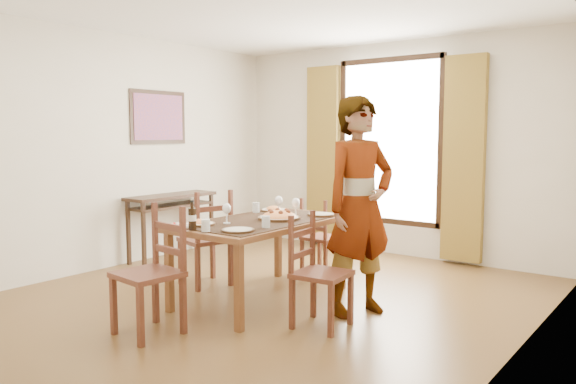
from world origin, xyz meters
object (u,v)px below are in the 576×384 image
Objects in this scene: dining_table at (262,227)px; man at (360,206)px; console_table at (172,204)px; pasta_platter at (279,214)px.

dining_table is 0.89× the size of man.
console_table is 3.00× the size of pasta_platter.
dining_table is at bearing -18.76° from console_table.
man is at bearing -9.26° from console_table.
console_table reaches higher than dining_table.
console_table is at bearing 161.24° from dining_table.
dining_table is 0.97m from man.
pasta_platter is (2.13, -0.56, 0.12)m from console_table.
man reaches higher than dining_table.
man reaches higher than console_table.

